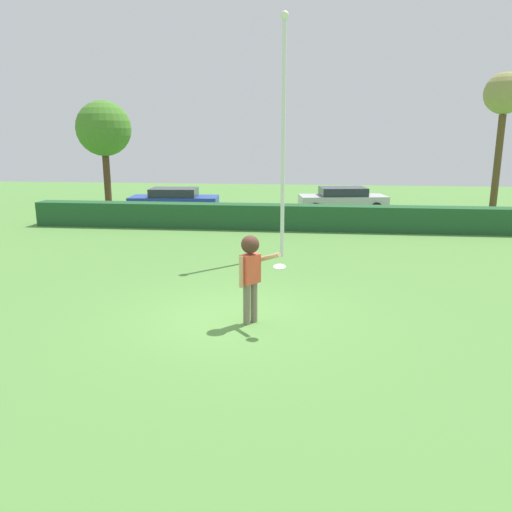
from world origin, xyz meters
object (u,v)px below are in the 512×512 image
person (251,267)px  lamppost (283,129)px  parked_car_silver (343,199)px  parked_car_blue (174,200)px  oak_tree (104,129)px  frisbee (280,267)px  bare_elm_tree (505,98)px

person → lamppost: lamppost is taller
lamppost → parked_car_silver: lamppost is taller
parked_car_blue → oak_tree: (-4.47, 2.71, 3.36)m
frisbee → lamppost: 6.82m
lamppost → parked_car_blue: lamppost is taller
parked_car_silver → bare_elm_tree: (7.93, 2.43, 4.87)m
oak_tree → bare_elm_tree: bearing=2.9°
parked_car_silver → oak_tree: size_ratio=0.80×
oak_tree → person: bearing=-59.4°
parked_car_blue → parked_car_silver: size_ratio=0.98×
frisbee → oak_tree: (-10.57, 17.26, 2.76)m
bare_elm_tree → parked_car_blue: bearing=-166.8°
parked_car_blue → bare_elm_tree: size_ratio=0.64×
frisbee → parked_car_silver: size_ratio=0.05×
person → parked_car_silver: 15.73m
frisbee → oak_tree: bearing=121.5°
person → bare_elm_tree: bare_elm_tree is taller
parked_car_silver → oak_tree: bearing=173.8°
bare_elm_tree → oak_tree: 20.63m
lamppost → bare_elm_tree: lamppost is taller
lamppost → parked_car_silver: size_ratio=1.62×
lamppost → bare_elm_tree: size_ratio=1.05×
lamppost → parked_car_blue: bearing=124.9°
person → bare_elm_tree: 21.27m
lamppost → parked_car_silver: bearing=76.0°
parked_car_silver → oak_tree: (-12.61, 1.38, 3.36)m
parked_car_silver → parked_car_blue: bearing=-170.7°
oak_tree → parked_car_blue: bearing=-31.3°
parked_car_blue → parked_car_silver: same height
person → lamppost: (0.25, 5.91, 2.72)m
frisbee → parked_car_blue: (-6.10, 14.55, -0.60)m
lamppost → oak_tree: (-10.23, 10.97, 0.16)m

